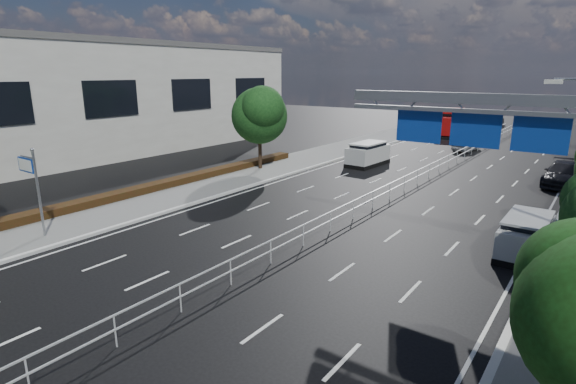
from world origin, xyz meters
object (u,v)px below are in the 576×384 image
Objects in this scene: overhead_gantry at (494,124)px; near_car_dark at (494,120)px; near_car_silver at (466,144)px; parked_car_dark at (563,174)px; red_bus at (450,122)px; silver_minivan at (526,236)px; toilet_sign at (32,177)px; white_minivan at (368,154)px; parked_car_teal at (529,234)px.

overhead_gantry is 53.46m from near_car_dark.
parked_car_dark is at bearing 138.68° from near_car_silver.
parked_car_dark is (14.48, -22.26, -0.82)m from red_bus.
silver_minivan is at bearing -76.59° from red_bus.
overhead_gantry is at bearing 105.06° from near_car_dark.
overhead_gantry reaches higher than silver_minivan.
near_car_silver is (9.95, 37.09, -2.25)m from toilet_sign.
near_car_silver is at bearing 105.97° from overhead_gantry.
toilet_sign is 0.92× the size of near_car_dark.
overhead_gantry is (17.69, 10.05, 2.66)m from toilet_sign.
overhead_gantry is 40.94m from red_bus.
white_minivan reaches higher than parked_car_teal.
overhead_gantry is 17.15m from parked_car_dark.
silver_minivan is 0.85× the size of parked_car_teal.
near_car_dark is at bearing 103.62° from silver_minivan.
near_car_silver is 0.83× the size of parked_car_teal.
near_car_silver is 26.76m from parked_car_teal.
toilet_sign is 20.52m from overhead_gantry.
silver_minivan is at bearing -93.68° from parked_car_teal.
near_car_silver is 0.86× the size of near_car_dark.
near_car_silver is 0.74× the size of parked_car_dark.
red_bus is at bearing 108.48° from overhead_gantry.
red_bus is 26.57m from parked_car_dark.
toilet_sign is at bearing 87.10° from near_car_dark.
parked_car_teal is at bearing 51.31° from overhead_gantry.
toilet_sign is at bearing -151.75° from parked_car_teal.
parked_car_teal is 0.89× the size of parked_car_dark.
overhead_gantry is 2.17× the size of near_car_dark.
overhead_gantry is 2.46× the size of silver_minivan.
white_minivan is 0.94× the size of parked_car_teal.
toilet_sign is 0.41× the size of red_bus.
near_car_silver is 14.14m from parked_car_dark.
red_bus is (-12.92, 38.64, -4.00)m from overhead_gantry.
near_car_dark is at bearing 83.38° from toilet_sign.
red_bus is at bearing 94.03° from white_minivan.
toilet_sign is 0.89× the size of parked_car_teal.
silver_minivan is at bearing 30.17° from toilet_sign.
red_bus is 2.17× the size of parked_car_teal.
silver_minivan reaches higher than parked_car_teal.
toilet_sign is 22.37m from silver_minivan.
silver_minivan is 0.76× the size of parked_car_dark.
red_bus is (4.78, 48.70, -1.33)m from toilet_sign.
parked_car_teal is at bearing -89.19° from parked_car_dark.
near_car_silver is at bearing 99.90° from near_car_dark.
near_car_dark is at bearing 72.04° from red_bus.
toilet_sign reaches higher than silver_minivan.
white_minivan is at bearing 78.29° from toilet_sign.
silver_minivan is (14.11, -13.59, -0.11)m from white_minivan.
parked_car_teal is at bearing -39.01° from white_minivan.
white_minivan is at bearing 134.14° from parked_car_teal.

